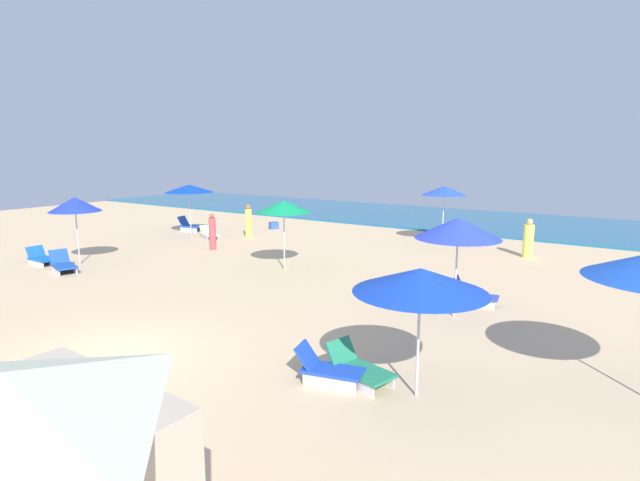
% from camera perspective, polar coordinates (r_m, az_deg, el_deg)
% --- Properties ---
extents(ground_plane, '(60.00, 60.00, 0.00)m').
position_cam_1_polar(ground_plane, '(11.60, -23.37, -12.48)').
color(ground_plane, '#DBB98B').
extents(ocean, '(60.00, 10.38, 0.12)m').
position_cam_1_polar(ocean, '(32.03, 17.13, 2.18)').
color(ocean, '#1E638D').
rests_on(ocean, ground_plane).
extents(umbrella_0, '(2.41, 2.41, 2.60)m').
position_cam_1_polar(umbrella_0, '(26.09, -14.64, 5.73)').
color(umbrella_0, silver).
rests_on(umbrella_0, ground_plane).
extents(lounge_chair_0_0, '(1.53, 1.18, 0.58)m').
position_cam_1_polar(lounge_chair_0_0, '(25.41, -12.49, 0.75)').
color(lounge_chair_0_0, silver).
rests_on(lounge_chair_0_0, ground_plane).
extents(lounge_chair_0_1, '(1.38, 0.88, 0.80)m').
position_cam_1_polar(lounge_chair_0_1, '(27.77, -14.56, 1.62)').
color(lounge_chair_0_1, silver).
rests_on(lounge_chair_0_1, ground_plane).
extents(umbrella_2, '(1.99, 1.99, 2.54)m').
position_cam_1_polar(umbrella_2, '(18.03, -4.15, 3.87)').
color(umbrella_2, silver).
rests_on(umbrella_2, ground_plane).
extents(umbrella_3, '(2.04, 2.04, 2.69)m').
position_cam_1_polar(umbrella_3, '(23.69, 13.94, 5.52)').
color(umbrella_3, silver).
rests_on(umbrella_3, ground_plane).
extents(umbrella_4, '(2.19, 2.19, 2.62)m').
position_cam_1_polar(umbrella_4, '(13.25, 15.43, 1.36)').
color(umbrella_4, silver).
rests_on(umbrella_4, ground_plane).
extents(lounge_chair_4_0, '(1.51, 0.66, 0.60)m').
position_cam_1_polar(lounge_chair_4_0, '(14.79, 13.61, -6.10)').
color(lounge_chair_4_0, silver).
rests_on(lounge_chair_4_0, ground_plane).
extents(lounge_chair_4_1, '(1.29, 0.77, 0.76)m').
position_cam_1_polar(lounge_chair_4_1, '(14.94, 17.02, -5.96)').
color(lounge_chair_4_1, silver).
rests_on(lounge_chair_4_1, ground_plane).
extents(umbrella_5, '(1.89, 1.89, 2.57)m').
position_cam_1_polar(umbrella_5, '(20.98, -26.09, 3.70)').
color(umbrella_5, silver).
rests_on(umbrella_5, ground_plane).
extents(lounge_chair_5_0, '(1.61, 1.04, 0.73)m').
position_cam_1_polar(lounge_chair_5_0, '(20.22, -27.18, -2.46)').
color(lounge_chair_5_0, silver).
rests_on(lounge_chair_5_0, ground_plane).
extents(lounge_chair_5_1, '(1.23, 0.67, 0.67)m').
position_cam_1_polar(lounge_chair_5_1, '(21.89, -29.04, -1.76)').
color(lounge_chair_5_1, silver).
rests_on(lounge_chair_5_1, ground_plane).
extents(umbrella_6, '(2.34, 2.34, 2.34)m').
position_cam_1_polar(umbrella_6, '(8.75, 11.34, -4.46)').
color(umbrella_6, silver).
rests_on(umbrella_6, ground_plane).
extents(lounge_chair_6_0, '(1.35, 0.84, 0.72)m').
position_cam_1_polar(lounge_chair_6_0, '(9.67, 0.91, -14.47)').
color(lounge_chair_6_0, silver).
rests_on(lounge_chair_6_0, ground_plane).
extents(lounge_chair_6_1, '(1.42, 0.93, 0.69)m').
position_cam_1_polar(lounge_chair_6_1, '(9.78, 4.33, -14.31)').
color(lounge_chair_6_1, silver).
rests_on(lounge_chair_6_1, ground_plane).
extents(beachgoer_0, '(0.53, 0.53, 1.59)m').
position_cam_1_polar(beachgoer_0, '(21.98, 22.59, 0.09)').
color(beachgoer_0, '#F6F15B').
rests_on(beachgoer_0, ground_plane).
extents(beachgoer_1, '(0.44, 0.44, 1.66)m').
position_cam_1_polar(beachgoer_1, '(25.19, -8.13, 2.10)').
color(beachgoer_1, '#F6E655').
rests_on(beachgoer_1, ground_plane).
extents(beachgoer_2, '(0.41, 0.41, 1.59)m').
position_cam_1_polar(beachgoer_2, '(22.42, -12.12, 0.89)').
color(beachgoer_2, '#E04649').
rests_on(beachgoer_2, ground_plane).
extents(cooler_box_0, '(0.50, 0.57, 0.39)m').
position_cam_1_polar(cooler_box_0, '(27.85, -5.27, 1.71)').
color(cooler_box_0, '#3158A6').
rests_on(cooler_box_0, ground_plane).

